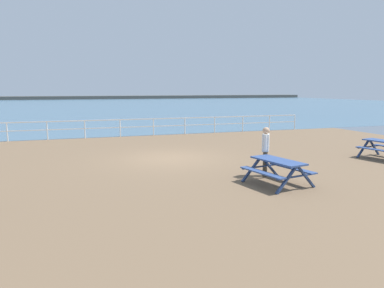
{
  "coord_description": "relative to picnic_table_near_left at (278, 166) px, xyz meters",
  "views": [
    {
      "loc": [
        -3.93,
        -14.56,
        2.92
      ],
      "look_at": [
        0.51,
        -1.46,
        0.8
      ],
      "focal_mm": 33.74,
      "sensor_mm": 36.0,
      "label": 1
    }
  ],
  "objects": [
    {
      "name": "ground_plane",
      "position": [
        -2.02,
        5.18,
        -0.68
      ],
      "size": [
        30.0,
        24.0,
        0.2
      ],
      "primitive_type": "cube",
      "color": "brown"
    },
    {
      "name": "sea_band",
      "position": [
        -2.02,
        57.93,
        -0.58
      ],
      "size": [
        142.0,
        90.0,
        0.01
      ],
      "primitive_type": "cube",
      "color": "#476B84",
      "rests_on": "ground"
    },
    {
      "name": "distant_shoreline",
      "position": [
        -2.02,
        100.93,
        -0.58
      ],
      "size": [
        142.0,
        6.0,
        1.8
      ],
      "primitive_type": "cube",
      "color": "#4C4C47",
      "rests_on": "ground"
    },
    {
      "name": "seaward_railing",
      "position": [
        -2.02,
        12.93,
        0.17
      ],
      "size": [
        23.07,
        0.07,
        1.08
      ],
      "color": "white",
      "rests_on": "ground"
    },
    {
      "name": "picnic_table_near_left",
      "position": [
        0.0,
        0.0,
        0.0
      ],
      "size": [
        1.82,
        2.05,
        0.8
      ],
      "rotation": [
        0.0,
        0.0,
        1.76
      ],
      "color": "#334C84",
      "rests_on": "ground"
    },
    {
      "name": "visitor",
      "position": [
        0.21,
        1.12,
        0.36
      ],
      "size": [
        0.37,
        0.45,
        1.66
      ],
      "rotation": [
        0.0,
        0.0,
        2.55
      ],
      "color": "#4C4233",
      "rests_on": "ground"
    }
  ]
}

